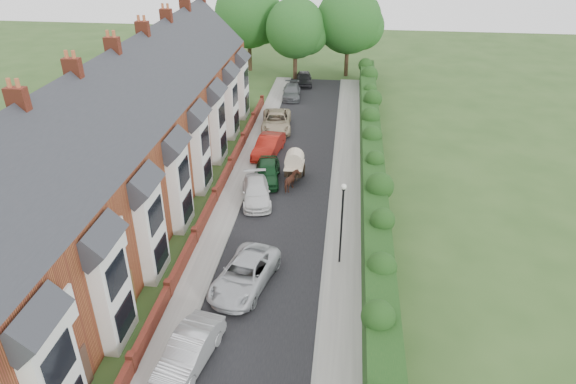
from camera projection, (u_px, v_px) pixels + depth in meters
name	position (u px, v px, depth m)	size (l,w,h in m)	color
ground	(270.00, 305.00, 26.36)	(140.00, 140.00, 0.00)	#2D4C1E
road	(287.00, 199.00, 35.96)	(6.00, 58.00, 0.02)	black
pavement_hedge_side	(345.00, 202.00, 35.51)	(2.20, 58.00, 0.12)	gray
pavement_house_side	(233.00, 195.00, 36.33)	(1.70, 58.00, 0.12)	gray
kerb_hedge_side	(330.00, 201.00, 35.62)	(0.18, 58.00, 0.13)	gray
kerb_house_side	(244.00, 196.00, 36.25)	(0.18, 58.00, 0.13)	gray
hedge	(373.00, 184.00, 34.58)	(2.10, 58.00, 2.85)	#113612
terrace_row	(130.00, 139.00, 33.99)	(9.05, 40.50, 11.50)	#9B4C27
garden_wall_row	(215.00, 196.00, 35.37)	(0.35, 40.35, 1.10)	maroon
lamppost	(342.00, 214.00, 27.88)	(0.32, 0.32, 5.16)	black
tree_far_left	(298.00, 30.00, 58.68)	(7.14, 6.80, 9.29)	#332316
tree_far_right	(352.00, 22.00, 59.50)	(7.98, 7.60, 10.31)	#332316
tree_far_back	(252.00, 16.00, 61.46)	(8.40, 8.00, 10.82)	#332316
car_silver_a	(189.00, 351.00, 22.66)	(1.58, 4.53, 1.49)	#A3A3A7
car_silver_b	(245.00, 274.00, 27.38)	(2.47, 5.36, 1.49)	silver
car_white	(256.00, 192.00, 35.50)	(1.91, 4.70, 1.37)	silver
car_green	(267.00, 172.00, 38.04)	(1.80, 4.47, 1.52)	#103619
car_red	(268.00, 146.00, 42.08)	(1.68, 4.83, 1.59)	maroon
car_beige	(276.00, 121.00, 46.97)	(2.61, 5.67, 1.57)	tan
car_grey	(292.00, 92.00, 54.98)	(1.85, 4.54, 1.32)	#575A5E
car_black	(304.00, 79.00, 59.01)	(1.70, 4.24, 1.44)	black
horse	(292.00, 181.00, 36.80)	(0.76, 1.66, 1.40)	#532B1E
horse_cart	(294.00, 163.00, 38.06)	(1.45, 3.20, 2.31)	black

